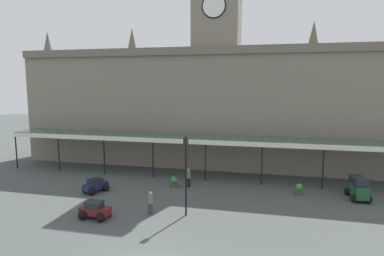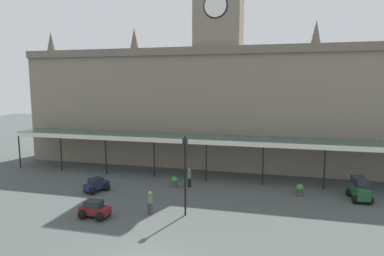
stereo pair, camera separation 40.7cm
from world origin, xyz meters
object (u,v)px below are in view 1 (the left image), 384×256
(car_maroon_sedan, at_px, (95,211))
(car_green_van, at_px, (358,189))
(pedestrian_crossing_forecourt, at_px, (189,177))
(victorian_lamppost, at_px, (186,167))
(planter_forecourt_centre, at_px, (174,182))
(traffic_cone, at_px, (150,195))
(planter_by_canopy, at_px, (299,189))
(pedestrian_beside_cars, at_px, (151,202))
(car_navy_sedan, at_px, (96,186))

(car_maroon_sedan, bearing_deg, car_green_van, 23.65)
(car_maroon_sedan, distance_m, pedestrian_crossing_forecourt, 9.20)
(victorian_lamppost, relative_size, planter_forecourt_centre, 5.83)
(car_green_van, height_order, traffic_cone, car_green_van)
(victorian_lamppost, xyz_separation_m, planter_by_canopy, (8.01, 6.10, -2.94))
(car_maroon_sedan, distance_m, traffic_cone, 4.89)
(pedestrian_beside_cars, xyz_separation_m, planter_by_canopy, (10.44, 6.54, -0.42))
(pedestrian_beside_cars, relative_size, pedestrian_crossing_forecourt, 1.00)
(pedestrian_beside_cars, relative_size, planter_by_canopy, 1.74)
(pedestrian_beside_cars, distance_m, victorian_lamppost, 3.52)
(car_maroon_sedan, distance_m, car_green_van, 20.03)
(pedestrian_beside_cars, distance_m, traffic_cone, 3.10)
(traffic_cone, distance_m, planter_forecourt_centre, 3.50)
(victorian_lamppost, bearing_deg, traffic_cone, 145.62)
(car_green_van, relative_size, pedestrian_crossing_forecourt, 1.47)
(traffic_cone, distance_m, planter_by_canopy, 12.11)
(planter_by_canopy, bearing_deg, pedestrian_beside_cars, -147.93)
(pedestrian_beside_cars, height_order, planter_forecourt_centre, pedestrian_beside_cars)
(car_navy_sedan, relative_size, planter_by_canopy, 2.33)
(pedestrian_beside_cars, bearing_deg, victorian_lamppost, 10.23)
(pedestrian_beside_cars, xyz_separation_m, planter_forecourt_centre, (-0.13, 6.20, -0.42))
(car_navy_sedan, bearing_deg, traffic_cone, -7.08)
(car_maroon_sedan, xyz_separation_m, pedestrian_beside_cars, (3.46, 1.43, 0.41))
(car_navy_sedan, distance_m, pedestrian_beside_cars, 7.11)
(car_green_van, bearing_deg, car_maroon_sedan, -156.35)
(pedestrian_beside_cars, relative_size, planter_forecourt_centre, 1.74)
(car_navy_sedan, relative_size, traffic_cone, 3.22)
(car_green_van, relative_size, traffic_cone, 3.53)
(planter_by_canopy, bearing_deg, car_navy_sedan, -169.57)
(traffic_cone, bearing_deg, car_navy_sedan, 172.92)
(victorian_lamppost, bearing_deg, planter_forecourt_centre, 113.90)
(car_maroon_sedan, xyz_separation_m, traffic_cone, (2.37, 4.28, -0.16))
(pedestrian_beside_cars, xyz_separation_m, traffic_cone, (-1.09, 2.85, -0.56))
(pedestrian_crossing_forecourt, distance_m, planter_by_canopy, 9.30)
(car_maroon_sedan, distance_m, planter_by_canopy, 16.02)
(pedestrian_crossing_forecourt, relative_size, traffic_cone, 2.40)
(pedestrian_crossing_forecourt, bearing_deg, car_navy_sedan, -157.51)
(car_maroon_sedan, height_order, traffic_cone, car_maroon_sedan)
(car_navy_sedan, distance_m, car_green_van, 21.30)
(victorian_lamppost, xyz_separation_m, traffic_cone, (-3.52, 2.41, -3.08))
(planter_forecourt_centre, bearing_deg, pedestrian_beside_cars, -88.80)
(pedestrian_crossing_forecourt, bearing_deg, car_maroon_sedan, -120.15)
(victorian_lamppost, relative_size, traffic_cone, 8.05)
(car_navy_sedan, relative_size, victorian_lamppost, 0.40)
(car_navy_sedan, xyz_separation_m, victorian_lamppost, (8.61, -3.04, 2.93))
(pedestrian_crossing_forecourt, height_order, planter_forecourt_centre, pedestrian_crossing_forecourt)
(pedestrian_crossing_forecourt, height_order, traffic_cone, pedestrian_crossing_forecourt)
(victorian_lamppost, distance_m, traffic_cone, 5.26)
(victorian_lamppost, bearing_deg, car_green_van, 26.34)
(pedestrian_crossing_forecourt, relative_size, victorian_lamppost, 0.30)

